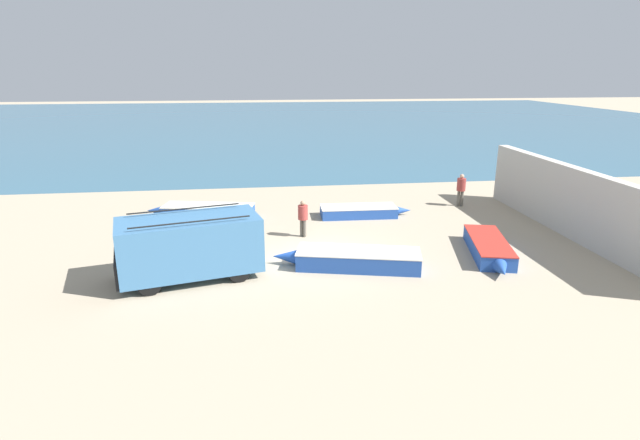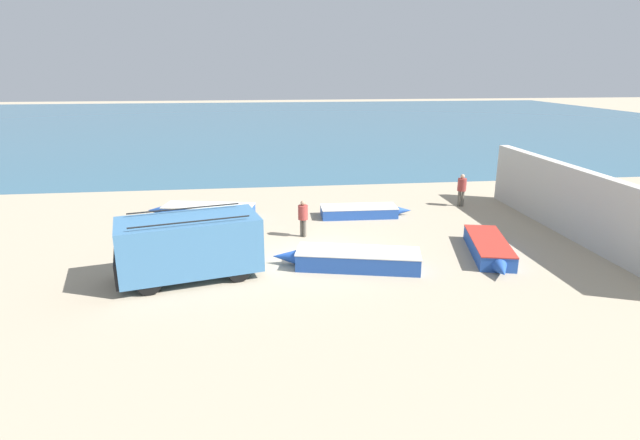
{
  "view_description": "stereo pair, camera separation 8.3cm",
  "coord_description": "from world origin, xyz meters",
  "px_view_note": "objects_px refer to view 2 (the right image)",
  "views": [
    {
      "loc": [
        -2.36,
        -18.05,
        7.01
      ],
      "look_at": [
        0.14,
        1.49,
        1.0
      ],
      "focal_mm": 28.0,
      "sensor_mm": 36.0,
      "label": 1
    },
    {
      "loc": [
        -2.28,
        -18.06,
        7.01
      ],
      "look_at": [
        0.14,
        1.49,
        1.0
      ],
      "focal_mm": 28.0,
      "sensor_mm": 36.0,
      "label": 2
    }
  ],
  "objects_px": {
    "fisherman_1": "(303,215)",
    "fishing_rowboat_2": "(205,211)",
    "fishing_rowboat_3": "(353,259)",
    "parked_van": "(189,245)",
    "fisherman_0": "(462,187)",
    "fishing_rowboat_1": "(489,248)",
    "fishing_rowboat_0": "(361,211)"
  },
  "relations": [
    {
      "from": "fishing_rowboat_3",
      "to": "fisherman_0",
      "type": "height_order",
      "value": "fisherman_0"
    },
    {
      "from": "fishing_rowboat_0",
      "to": "fishing_rowboat_1",
      "type": "bearing_deg",
      "value": -55.37
    },
    {
      "from": "fishing_rowboat_1",
      "to": "fishing_rowboat_2",
      "type": "bearing_deg",
      "value": -106.29
    },
    {
      "from": "parked_van",
      "to": "fisherman_0",
      "type": "bearing_deg",
      "value": -162.78
    },
    {
      "from": "fishing_rowboat_3",
      "to": "fisherman_0",
      "type": "bearing_deg",
      "value": -119.94
    },
    {
      "from": "parked_van",
      "to": "fishing_rowboat_1",
      "type": "xyz_separation_m",
      "value": [
        11.27,
        0.7,
        -0.89
      ]
    },
    {
      "from": "parked_van",
      "to": "fishing_rowboat_0",
      "type": "xyz_separation_m",
      "value": [
        7.43,
        6.61,
        -0.93
      ]
    },
    {
      "from": "parked_van",
      "to": "fishing_rowboat_2",
      "type": "xyz_separation_m",
      "value": [
        -0.2,
        7.35,
        -0.87
      ]
    },
    {
      "from": "fishing_rowboat_3",
      "to": "fisherman_0",
      "type": "xyz_separation_m",
      "value": [
        7.25,
        7.67,
        0.7
      ]
    },
    {
      "from": "fishing_rowboat_3",
      "to": "fishing_rowboat_1",
      "type": "bearing_deg",
      "value": -161.23
    },
    {
      "from": "fishing_rowboat_0",
      "to": "fisherman_0",
      "type": "distance_m",
      "value": 5.79
    },
    {
      "from": "fisherman_1",
      "to": "fishing_rowboat_1",
      "type": "bearing_deg",
      "value": 110.95
    },
    {
      "from": "fisherman_0",
      "to": "fisherman_1",
      "type": "xyz_separation_m",
      "value": [
        -8.73,
        -3.95,
        -0.07
      ]
    },
    {
      "from": "parked_van",
      "to": "fisherman_1",
      "type": "relative_size",
      "value": 3.21
    },
    {
      "from": "fishing_rowboat_0",
      "to": "fishing_rowboat_1",
      "type": "xyz_separation_m",
      "value": [
        3.84,
        -5.92,
        0.04
      ]
    },
    {
      "from": "parked_van",
      "to": "fishing_rowboat_1",
      "type": "height_order",
      "value": "parked_van"
    },
    {
      "from": "fishing_rowboat_0",
      "to": "fishing_rowboat_2",
      "type": "height_order",
      "value": "fishing_rowboat_2"
    },
    {
      "from": "fishing_rowboat_1",
      "to": "fishing_rowboat_3",
      "type": "distance_m",
      "value": 5.52
    },
    {
      "from": "fishing_rowboat_1",
      "to": "fishing_rowboat_3",
      "type": "height_order",
      "value": "fishing_rowboat_3"
    },
    {
      "from": "fishing_rowboat_3",
      "to": "fishing_rowboat_0",
      "type": "bearing_deg",
      "value": -90.96
    },
    {
      "from": "fisherman_0",
      "to": "fisherman_1",
      "type": "bearing_deg",
      "value": 132.36
    },
    {
      "from": "fishing_rowboat_1",
      "to": "fisherman_1",
      "type": "distance_m",
      "value": 7.71
    },
    {
      "from": "fisherman_0",
      "to": "fisherman_1",
      "type": "height_order",
      "value": "fisherman_0"
    },
    {
      "from": "fishing_rowboat_2",
      "to": "fishing_rowboat_3",
      "type": "relative_size",
      "value": 0.97
    },
    {
      "from": "fisherman_1",
      "to": "fishing_rowboat_2",
      "type": "bearing_deg",
      "value": -81.87
    },
    {
      "from": "fishing_rowboat_1",
      "to": "fisherman_1",
      "type": "xyz_separation_m",
      "value": [
        -6.98,
        3.21,
        0.66
      ]
    },
    {
      "from": "fishing_rowboat_3",
      "to": "fisherman_1",
      "type": "relative_size",
      "value": 3.43
    },
    {
      "from": "fisherman_0",
      "to": "fishing_rowboat_0",
      "type": "bearing_deg",
      "value": 120.52
    },
    {
      "from": "fishing_rowboat_0",
      "to": "fisherman_1",
      "type": "bearing_deg",
      "value": -137.53
    },
    {
      "from": "fisherman_1",
      "to": "fishing_rowboat_3",
      "type": "bearing_deg",
      "value": 67.35
    },
    {
      "from": "fishing_rowboat_2",
      "to": "fisherman_1",
      "type": "distance_m",
      "value": 5.71
    },
    {
      "from": "fishing_rowboat_3",
      "to": "parked_van",
      "type": "bearing_deg",
      "value": 15.31
    }
  ]
}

